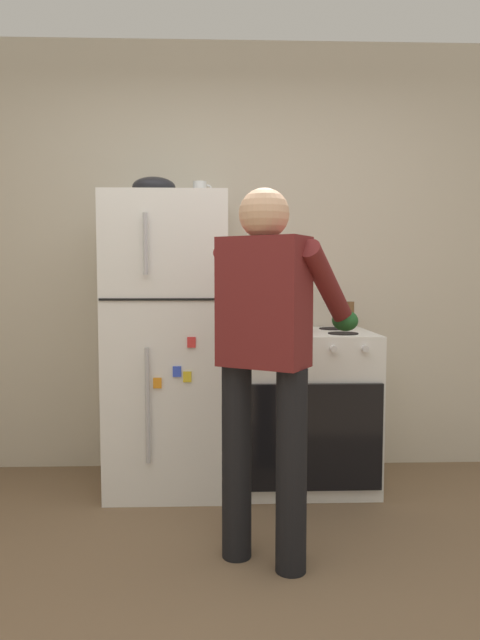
% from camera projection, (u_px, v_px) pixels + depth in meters
% --- Properties ---
extents(kitchen_wall_back, '(6.00, 0.10, 2.70)m').
position_uv_depth(kitchen_wall_back, '(228.00, 259.00, 3.66)').
color(kitchen_wall_back, beige).
rests_on(kitchen_wall_back, ground).
extents(refrigerator, '(0.68, 0.72, 1.69)m').
position_uv_depth(refrigerator, '(170.00, 343.00, 3.31)').
color(refrigerator, white).
rests_on(refrigerator, ground).
extents(stove_range, '(0.76, 0.67, 0.92)m').
position_uv_depth(stove_range, '(307.00, 408.00, 3.36)').
color(stove_range, white).
rests_on(stove_range, ground).
extents(person_cook, '(0.69, 0.76, 1.60)m').
position_uv_depth(person_cook, '(268.00, 341.00, 2.41)').
color(person_cook, black).
rests_on(person_cook, ground).
extents(red_pot, '(0.36, 0.26, 0.12)m').
position_uv_depth(red_pot, '(281.00, 321.00, 3.27)').
color(red_pot, red).
rests_on(red_pot, stove_range).
extents(coffee_mug, '(0.11, 0.08, 0.10)m').
position_uv_depth(coffee_mug, '(200.00, 190.00, 3.30)').
color(coffee_mug, silver).
rests_on(coffee_mug, refrigerator).
extents(pepper_mill, '(0.05, 0.05, 0.16)m').
position_uv_depth(pepper_mill, '(350.00, 314.00, 3.54)').
color(pepper_mill, brown).
rests_on(pepper_mill, stove_range).
extents(mixing_bowl, '(0.25, 0.25, 0.11)m').
position_uv_depth(mixing_bowl, '(154.00, 187.00, 3.24)').
color(mixing_bowl, black).
rests_on(mixing_bowl, refrigerator).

